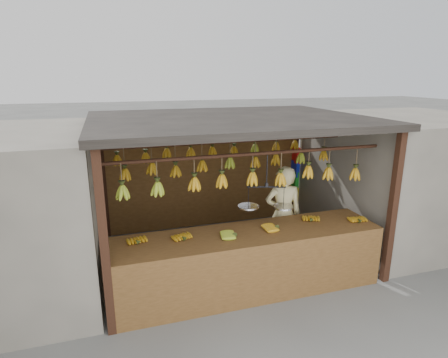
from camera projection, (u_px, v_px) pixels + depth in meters
name	position (u px, v px, depth m)	size (l,w,h in m)	color
ground	(229.00, 255.00, 6.53)	(80.00, 80.00, 0.00)	#5B5B57
stall	(223.00, 140.00, 6.30)	(4.30, 3.30, 2.40)	black
neighbor_right	(405.00, 175.00, 7.26)	(3.00, 3.00, 2.30)	slate
counter	(252.00, 249.00, 5.18)	(3.84, 0.87, 0.96)	brown
hanging_bananas	(230.00, 164.00, 6.08)	(3.64, 2.25, 0.37)	#92A523
balance_scale	(266.00, 204.00, 5.33)	(0.77, 0.45, 0.80)	black
vendor	(283.00, 215.00, 6.14)	(0.60, 0.39, 1.64)	beige
bag_bundles	(295.00, 174.00, 8.07)	(0.08, 0.26, 1.21)	red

